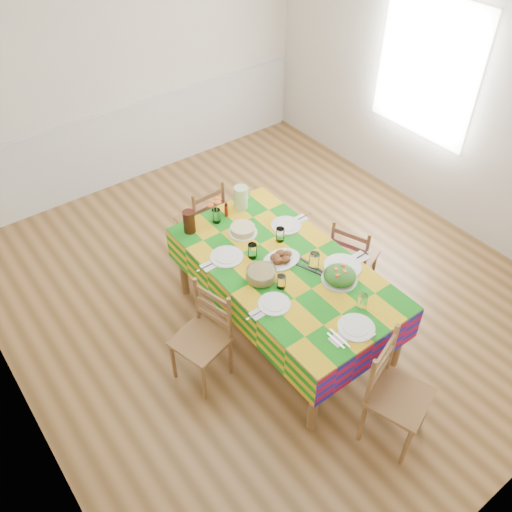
{
  "coord_description": "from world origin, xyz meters",
  "views": [
    {
      "loc": [
        -2.25,
        -2.84,
        3.69
      ],
      "look_at": [
        -0.32,
        -0.28,
        0.8
      ],
      "focal_mm": 38.0,
      "sensor_mm": 36.0,
      "label": 1
    }
  ],
  "objects_px": {
    "chair_far": "(203,221)",
    "chair_left": "(204,338)",
    "chair_near": "(394,394)",
    "green_pitcher": "(241,197)",
    "chair_right": "(352,258)",
    "meat_platter": "(281,258)",
    "tea_pitcher": "(189,222)",
    "dining_table": "(284,273)"
  },
  "relations": [
    {
      "from": "green_pitcher",
      "to": "tea_pitcher",
      "type": "height_order",
      "value": "green_pitcher"
    },
    {
      "from": "chair_left",
      "to": "chair_right",
      "type": "bearing_deg",
      "value": 74.27
    },
    {
      "from": "dining_table",
      "to": "chair_left",
      "type": "bearing_deg",
      "value": 179.25
    },
    {
      "from": "chair_near",
      "to": "chair_right",
      "type": "height_order",
      "value": "chair_near"
    },
    {
      "from": "meat_platter",
      "to": "green_pitcher",
      "type": "xyz_separation_m",
      "value": [
        0.16,
        0.77,
        0.08
      ]
    },
    {
      "from": "dining_table",
      "to": "meat_platter",
      "type": "xyz_separation_m",
      "value": [
        0.01,
        0.06,
        0.11
      ]
    },
    {
      "from": "chair_far",
      "to": "tea_pitcher",
      "type": "bearing_deg",
      "value": 45.18
    },
    {
      "from": "green_pitcher",
      "to": "chair_far",
      "type": "distance_m",
      "value": 0.62
    },
    {
      "from": "dining_table",
      "to": "chair_near",
      "type": "xyz_separation_m",
      "value": [
        -0.01,
        -1.23,
        -0.22
      ]
    },
    {
      "from": "meat_platter",
      "to": "chair_far",
      "type": "relative_size",
      "value": 0.38
    },
    {
      "from": "chair_left",
      "to": "chair_right",
      "type": "xyz_separation_m",
      "value": [
        1.57,
        -0.02,
        -0.01
      ]
    },
    {
      "from": "green_pitcher",
      "to": "chair_near",
      "type": "xyz_separation_m",
      "value": [
        -0.19,
        -2.07,
        -0.41
      ]
    },
    {
      "from": "green_pitcher",
      "to": "tea_pitcher",
      "type": "bearing_deg",
      "value": -178.6
    },
    {
      "from": "dining_table",
      "to": "meat_platter",
      "type": "bearing_deg",
      "value": 78.66
    },
    {
      "from": "meat_platter",
      "to": "chair_near",
      "type": "height_order",
      "value": "chair_near"
    },
    {
      "from": "dining_table",
      "to": "chair_right",
      "type": "xyz_separation_m",
      "value": [
        0.79,
        -0.01,
        -0.26
      ]
    },
    {
      "from": "chair_near",
      "to": "chair_left",
      "type": "bearing_deg",
      "value": 103.02
    },
    {
      "from": "chair_left",
      "to": "green_pitcher",
      "type": "bearing_deg",
      "value": 115.73
    },
    {
      "from": "chair_near",
      "to": "chair_left",
      "type": "distance_m",
      "value": 1.46
    },
    {
      "from": "chair_far",
      "to": "dining_table",
      "type": "bearing_deg",
      "value": 87.06
    },
    {
      "from": "meat_platter",
      "to": "tea_pitcher",
      "type": "height_order",
      "value": "tea_pitcher"
    },
    {
      "from": "chair_far",
      "to": "meat_platter",
      "type": "bearing_deg",
      "value": 87.62
    },
    {
      "from": "tea_pitcher",
      "to": "chair_near",
      "type": "height_order",
      "value": "tea_pitcher"
    },
    {
      "from": "dining_table",
      "to": "chair_left",
      "type": "relative_size",
      "value": 2.24
    },
    {
      "from": "tea_pitcher",
      "to": "chair_near",
      "type": "bearing_deg",
      "value": -80.1
    },
    {
      "from": "chair_near",
      "to": "tea_pitcher",
      "type": "bearing_deg",
      "value": 81.16
    },
    {
      "from": "green_pitcher",
      "to": "meat_platter",
      "type": "bearing_deg",
      "value": -101.95
    },
    {
      "from": "chair_near",
      "to": "chair_left",
      "type": "relative_size",
      "value": 1.07
    },
    {
      "from": "meat_platter",
      "to": "chair_right",
      "type": "bearing_deg",
      "value": -5.36
    },
    {
      "from": "chair_left",
      "to": "meat_platter",
      "type": "bearing_deg",
      "value": 78.62
    },
    {
      "from": "dining_table",
      "to": "meat_platter",
      "type": "height_order",
      "value": "meat_platter"
    },
    {
      "from": "tea_pitcher",
      "to": "chair_left",
      "type": "bearing_deg",
      "value": -117.02
    },
    {
      "from": "chair_far",
      "to": "chair_left",
      "type": "height_order",
      "value": "chair_far"
    },
    {
      "from": "chair_far",
      "to": "chair_left",
      "type": "xyz_separation_m",
      "value": [
        -0.79,
        -1.22,
        -0.0
      ]
    },
    {
      "from": "chair_right",
      "to": "green_pitcher",
      "type": "bearing_deg",
      "value": 14.6
    },
    {
      "from": "tea_pitcher",
      "to": "chair_right",
      "type": "distance_m",
      "value": 1.49
    },
    {
      "from": "dining_table",
      "to": "chair_left",
      "type": "height_order",
      "value": "chair_left"
    },
    {
      "from": "green_pitcher",
      "to": "chair_far",
      "type": "height_order",
      "value": "green_pitcher"
    },
    {
      "from": "meat_platter",
      "to": "chair_left",
      "type": "bearing_deg",
      "value": -176.54
    },
    {
      "from": "meat_platter",
      "to": "chair_left",
      "type": "height_order",
      "value": "chair_left"
    },
    {
      "from": "chair_far",
      "to": "chair_left",
      "type": "relative_size",
      "value": 1.0
    },
    {
      "from": "green_pitcher",
      "to": "chair_right",
      "type": "relative_size",
      "value": 0.25
    }
  ]
}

